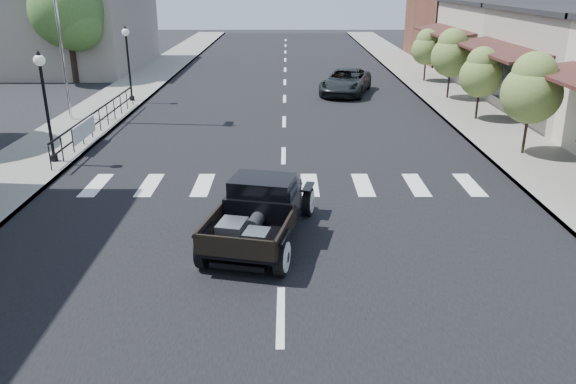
{
  "coord_description": "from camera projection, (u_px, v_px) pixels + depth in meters",
  "views": [
    {
      "loc": [
        0.11,
        -11.79,
        5.78
      ],
      "look_at": [
        0.14,
        0.82,
        1.0
      ],
      "focal_mm": 35.0,
      "sensor_mm": 36.0,
      "label": 1
    }
  ],
  "objects": [
    {
      "name": "lamp_post_b",
      "position": [
        46.0,
        108.0,
        17.98
      ],
      "size": [
        0.36,
        0.36,
        3.58
      ],
      "primitive_type": null,
      "color": "black",
      "rests_on": "sidewalk_left"
    },
    {
      "name": "far_building_right",
      "position": [
        493.0,
        12.0,
        41.79
      ],
      "size": [
        11.0,
        10.0,
        7.0
      ],
      "primitive_type": "cube",
      "color": "brown",
      "rests_on": "ground"
    },
    {
      "name": "banner",
      "position": [
        85.0,
        136.0,
        20.38
      ],
      "size": [
        0.04,
        2.2,
        0.6
      ],
      "primitive_type": null,
      "color": "silver",
      "rests_on": "sidewalk_left"
    },
    {
      "name": "railing",
      "position": [
        100.0,
        118.0,
        22.18
      ],
      "size": [
        0.08,
        10.0,
        1.0
      ],
      "primitive_type": null,
      "color": "black",
      "rests_on": "sidewalk_left"
    },
    {
      "name": "sidewalk_right",
      "position": [
        460.0,
        106.0,
        27.09
      ],
      "size": [
        3.0,
        80.0,
        0.15
      ],
      "primitive_type": "cube",
      "color": "gray",
      "rests_on": "ground"
    },
    {
      "name": "small_tree_b",
      "position": [
        529.0,
        106.0,
        18.89
      ],
      "size": [
        1.99,
        1.99,
        3.32
      ],
      "primitive_type": null,
      "color": "#5A6E32",
      "rests_on": "sidewalk_right"
    },
    {
      "name": "sidewalk_left",
      "position": [
        108.0,
        106.0,
        27.05
      ],
      "size": [
        3.0,
        80.0,
        0.15
      ],
      "primitive_type": "cube",
      "color": "gray",
      "rests_on": "ground"
    },
    {
      "name": "small_tree_d",
      "position": [
        450.0,
        65.0,
        28.0
      ],
      "size": [
        1.98,
        1.98,
        3.3
      ],
      "primitive_type": null,
      "color": "#5A6E32",
      "rests_on": "sidewalk_right"
    },
    {
      "name": "road_markings",
      "position": [
        284.0,
        134.0,
        22.42
      ],
      "size": [
        12.0,
        60.0,
        0.06
      ],
      "primitive_type": null,
      "color": "silver",
      "rests_on": "ground"
    },
    {
      "name": "storefront_far",
      "position": [
        540.0,
        44.0,
        32.88
      ],
      "size": [
        10.0,
        9.0,
        4.5
      ],
      "primitive_type": "cube",
      "color": "#BCB49F",
      "rests_on": "ground"
    },
    {
      "name": "ground",
      "position": [
        282.0,
        245.0,
        13.07
      ],
      "size": [
        120.0,
        120.0,
        0.0
      ],
      "primitive_type": "plane",
      "color": "black",
      "rests_on": "ground"
    },
    {
      "name": "second_car",
      "position": [
        346.0,
        82.0,
        30.01
      ],
      "size": [
        3.42,
        5.17,
        1.32
      ],
      "primitive_type": "imported",
      "rotation": [
        0.0,
        0.0,
        -0.28
      ],
      "color": "black",
      "rests_on": "ground"
    },
    {
      "name": "hotrod_pickup",
      "position": [
        261.0,
        210.0,
        13.04
      ],
      "size": [
        2.97,
        4.76,
        1.53
      ],
      "primitive_type": null,
      "rotation": [
        0.0,
        0.0,
        -0.22
      ],
      "color": "black",
      "rests_on": "ground"
    },
    {
      "name": "lamp_post_c",
      "position": [
        129.0,
        64.0,
        27.33
      ],
      "size": [
        0.36,
        0.36,
        3.58
      ],
      "primitive_type": null,
      "color": "black",
      "rests_on": "sidewalk_left"
    },
    {
      "name": "small_tree_c",
      "position": [
        480.0,
        85.0,
        23.76
      ],
      "size": [
        1.76,
        1.76,
        2.93
      ],
      "primitive_type": null,
      "color": "#5A6E32",
      "rests_on": "sidewalk_right"
    },
    {
      "name": "small_tree_e",
      "position": [
        426.0,
        56.0,
        32.92
      ],
      "size": [
        1.73,
        1.73,
        2.88
      ],
      "primitive_type": null,
      "color": "#5A6E32",
      "rests_on": "sidewalk_right"
    },
    {
      "name": "road",
      "position": [
        284.0,
        107.0,
        27.09
      ],
      "size": [
        14.0,
        80.0,
        0.02
      ],
      "primitive_type": "cube",
      "color": "black",
      "rests_on": "ground"
    },
    {
      "name": "low_building_left",
      "position": [
        66.0,
        31.0,
        38.34
      ],
      "size": [
        10.0,
        12.0,
        5.0
      ],
      "primitive_type": "cube",
      "color": "gray",
      "rests_on": "ground"
    },
    {
      "name": "big_tree_far",
      "position": [
        69.0,
        28.0,
        32.51
      ],
      "size": [
        4.27,
        4.27,
        6.27
      ],
      "primitive_type": null,
      "color": "#3D6129",
      "rests_on": "ground"
    }
  ]
}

